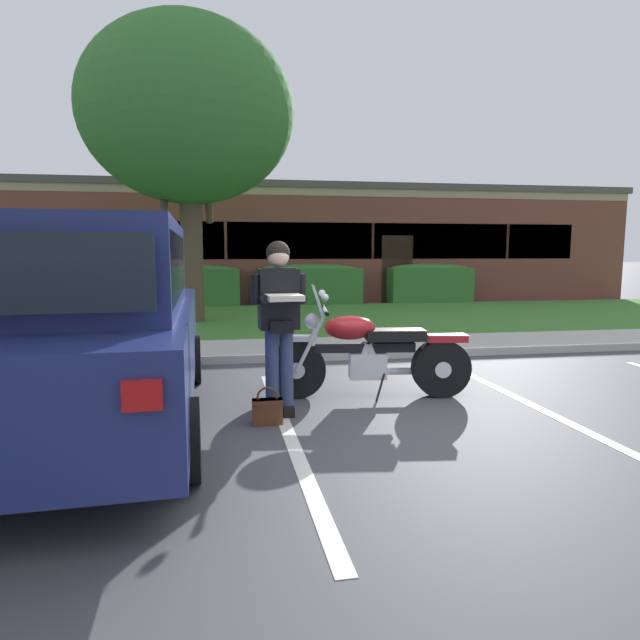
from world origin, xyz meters
name	(u,v)px	position (x,y,z in m)	size (l,w,h in m)	color
ground_plane	(420,433)	(0.00, 0.00, 0.00)	(140.00, 140.00, 0.00)	#424247
curb_strip	(343,355)	(0.00, 3.35, 0.06)	(60.00, 0.20, 0.12)	#B7B2A8
concrete_walk	(332,347)	(0.00, 4.20, 0.04)	(60.00, 1.50, 0.08)	#B7B2A8
grass_lawn	(302,319)	(0.00, 8.08, 0.03)	(60.00, 6.26, 0.06)	#3D752D
stall_stripe_0	(288,432)	(-1.16, 0.20, 0.00)	(0.12, 4.40, 0.01)	silver
stall_stripe_1	(557,417)	(1.48, 0.20, 0.00)	(0.12, 4.40, 0.01)	silver
motorcycle	(377,354)	(-0.07, 1.21, 0.49)	(2.24, 0.82, 1.26)	black
rider_person	(279,314)	(-1.18, 0.72, 1.01)	(0.53, 0.60, 1.70)	black
handbag	(267,409)	(-1.32, 0.46, 0.14)	(0.28, 0.13, 0.36)	#562D19
parked_suv_adjacent	(83,324)	(-2.95, 0.65, 0.96)	(2.20, 4.93, 1.86)	navy
shade_tree	(188,114)	(-2.46, 7.78, 4.52)	(4.52, 4.52, 6.47)	#4C3D2D
hedge_left	(40,286)	(-6.85, 11.48, 0.65)	(2.57, 0.90, 1.24)	#336B2D
hedge_center_left	(180,285)	(-3.08, 11.48, 0.65)	(3.39, 0.90, 1.24)	#336B2D
hedge_center_right	(309,284)	(0.69, 11.48, 0.65)	(3.10, 0.90, 1.24)	#336B2D
hedge_right	(429,282)	(4.46, 11.48, 0.65)	(2.59, 0.90, 1.24)	#336B2D
brick_building	(227,245)	(-1.76, 17.34, 1.85)	(26.51, 11.32, 3.70)	brown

